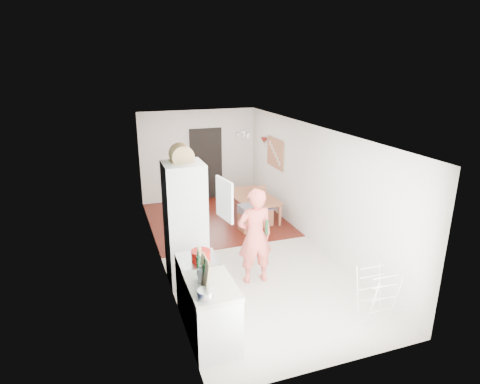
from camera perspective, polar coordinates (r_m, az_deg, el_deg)
room_shell at (r=7.88m, az=0.10°, el=-0.17°), size 3.20×7.00×2.50m
floor at (r=8.35m, az=0.09°, el=-8.35°), size 3.20×7.00×0.01m
wood_floor_overlay at (r=9.96m, az=-3.42°, el=-3.84°), size 3.20×3.30×0.01m
sage_wall_panel at (r=5.47m, az=-8.78°, el=-2.08°), size 0.02×3.00×1.30m
tile_splashback at (r=5.26m, az=-7.22°, el=-11.22°), size 0.02×1.90×0.50m
doorway_recess at (r=11.21m, az=-4.81°, el=3.97°), size 0.90×0.04×2.00m
base_cabinet at (r=5.70m, az=-3.99°, el=-17.15°), size 0.60×0.90×0.86m
worktop at (r=5.45m, az=-4.10°, el=-13.19°), size 0.62×0.92×0.06m
range_cooker at (r=6.31m, az=-5.85°, el=-13.31°), size 0.60×0.60×0.88m
cooker_top at (r=6.08m, az=-5.99°, el=-9.60°), size 0.60×0.60×0.04m
fridge_housing at (r=6.92m, az=-7.76°, el=-4.53°), size 0.66×0.66×2.15m
fridge_door at (r=6.61m, az=-2.22°, el=-1.05°), size 0.14×0.56×0.70m
fridge_interior at (r=6.81m, az=-5.38°, el=-0.54°), size 0.02×0.52×0.66m
pinboard at (r=10.07m, az=5.06°, el=5.56°), size 0.03×0.90×0.70m
pinboard_frame at (r=10.06m, az=4.98°, el=5.56°), size 0.00×0.94×0.74m
wall_sconce at (r=10.60m, az=3.45°, el=7.33°), size 0.18×0.18×0.16m
person at (r=6.86m, az=2.15°, el=-5.14°), size 0.74×0.49×2.03m
dining_table at (r=9.96m, az=1.90°, el=-2.33°), size 0.88×1.45×0.49m
dining_chair at (r=9.45m, az=3.22°, el=-2.10°), size 0.44×0.44×0.92m
stool at (r=9.18m, az=1.09°, el=-4.27°), size 0.39×0.39×0.45m
grey_drape at (r=9.04m, az=1.23°, el=-2.49°), size 0.43×0.43×0.18m
drying_rack at (r=6.46m, az=18.82°, el=-13.76°), size 0.43×0.39×0.82m
bread_bin at (r=6.66m, az=-8.33°, el=5.18°), size 0.43×0.42×0.20m
red_casserole at (r=5.96m, az=-5.60°, el=-9.04°), size 0.35×0.35×0.17m
steel_pan at (r=5.13m, az=-4.86°, el=-14.23°), size 0.25×0.25×0.11m
held_bottle at (r=6.72m, az=3.81°, el=-5.02°), size 0.06×0.06×0.26m
bottle_a at (r=5.32m, az=-4.91°, el=-11.71°), size 0.09×0.09×0.32m
bottle_b at (r=5.59m, az=-5.89°, el=-10.37°), size 0.07×0.07×0.28m
bottle_c at (r=5.42m, az=-5.61°, el=-11.81°), size 0.09×0.09×0.21m
pepper_mill_front at (r=5.82m, az=-5.81°, el=-9.38°), size 0.07×0.07×0.24m
pepper_mill_back at (r=5.82m, az=-5.81°, el=-9.46°), size 0.07×0.07×0.22m
chopping_boards at (r=5.29m, az=-5.09°, el=-11.30°), size 0.05×0.31×0.41m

